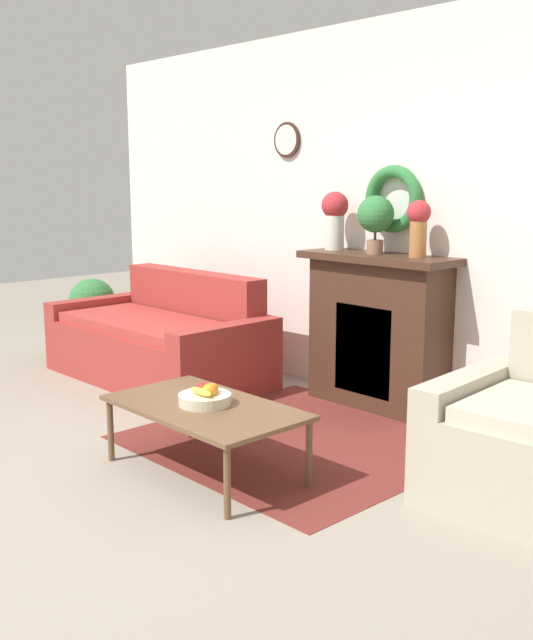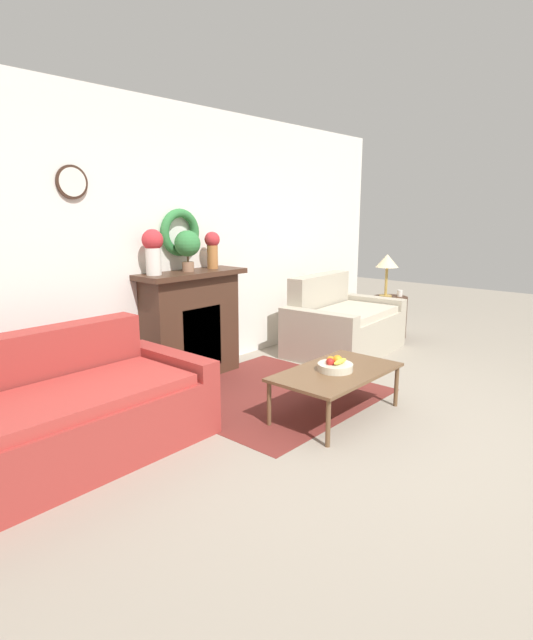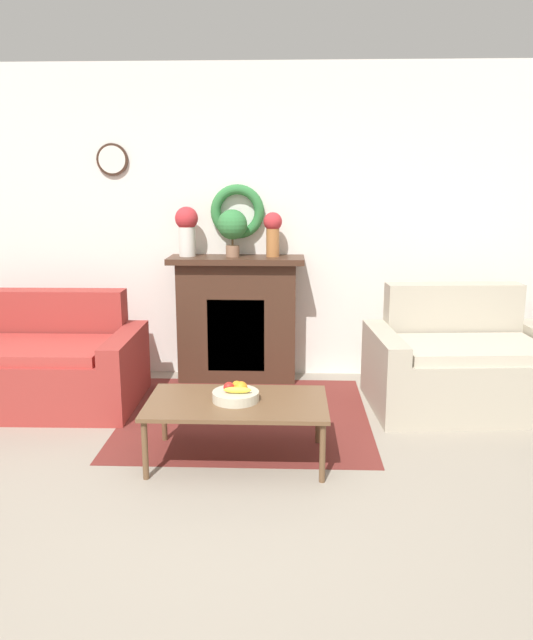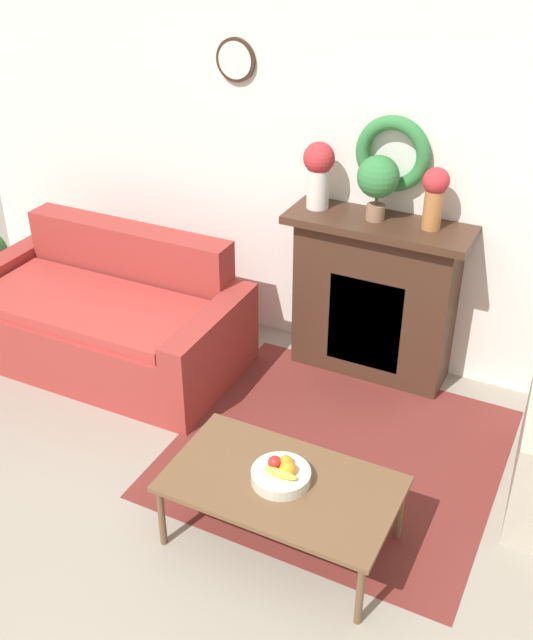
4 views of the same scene
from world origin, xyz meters
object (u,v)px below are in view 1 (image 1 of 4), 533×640
(coffee_table, at_px, (205,411))
(vase_on_mantel_right, at_px, (419,224))
(potted_plant_on_mantel, at_px, (376,216))
(fruit_bowl, at_px, (205,397))
(vase_on_mantel_left, at_px, (335,216))
(fireplace, at_px, (377,331))
(couch_left, at_px, (161,342))
(potted_plant_floor_by_couch, at_px, (93,307))

(coffee_table, relative_size, vase_on_mantel_right, 2.98)
(vase_on_mantel_right, bearing_deg, coffee_table, -95.97)
(coffee_table, xyz_separation_m, potted_plant_on_mantel, (-0.17, 1.65, 0.99))
(fruit_bowl, relative_size, vase_on_mantel_left, 0.69)
(fireplace, bearing_deg, couch_left, -158.23)
(fireplace, xyz_separation_m, vase_on_mantel_right, (0.31, 0.01, 0.76))
(coffee_table, bearing_deg, vase_on_mantel_left, 108.52)
(coffee_table, bearing_deg, fireplace, 94.65)
(couch_left, height_order, potted_plant_on_mantel, potted_plant_on_mantel)
(couch_left, xyz_separation_m, vase_on_mantel_right, (1.98, 0.67, 1.01))
(fruit_bowl, relative_size, potted_plant_on_mantel, 0.72)
(fireplace, distance_m, potted_plant_on_mantel, 0.80)
(coffee_table, relative_size, vase_on_mantel_left, 2.65)
(vase_on_mantel_left, height_order, potted_plant_floor_by_couch, vase_on_mantel_left)
(fruit_bowl, bearing_deg, couch_left, 151.40)
(couch_left, xyz_separation_m, potted_plant_floor_by_couch, (-1.16, 0.06, 0.14))
(fireplace, distance_m, fruit_bowl, 1.66)
(potted_plant_floor_by_couch, bearing_deg, vase_on_mantel_right, 11.10)
(fruit_bowl, distance_m, potted_plant_floor_by_couch, 3.14)
(fireplace, bearing_deg, coffee_table, -85.35)
(fruit_bowl, bearing_deg, potted_plant_floor_by_couch, 160.68)
(fruit_bowl, bearing_deg, potted_plant_on_mantel, 95.60)
(fireplace, relative_size, vase_on_mantel_left, 2.74)
(coffee_table, distance_m, vase_on_mantel_right, 1.93)
(fireplace, height_order, couch_left, fireplace)
(couch_left, relative_size, potted_plant_on_mantel, 4.75)
(couch_left, relative_size, potted_plant_floor_by_couch, 2.71)
(coffee_table, bearing_deg, potted_plant_floor_by_couch, 160.56)
(fireplace, bearing_deg, potted_plant_floor_by_couch, -167.83)
(fruit_bowl, bearing_deg, vase_on_mantel_left, 108.41)
(coffee_table, xyz_separation_m, vase_on_mantel_right, (0.17, 1.67, 0.95))
(coffee_table, distance_m, potted_plant_floor_by_couch, 3.15)
(fruit_bowl, bearing_deg, vase_on_mantel_right, 83.75)
(vase_on_mantel_left, xyz_separation_m, potted_plant_floor_by_couch, (-2.41, -0.62, -0.89))
(potted_plant_on_mantel, distance_m, potted_plant_floor_by_couch, 3.01)
(coffee_table, distance_m, potted_plant_on_mantel, 1.93)
(fruit_bowl, xyz_separation_m, vase_on_mantel_left, (-0.55, 1.66, 0.91))
(potted_plant_floor_by_couch, bearing_deg, coffee_table, -19.44)
(fruit_bowl, xyz_separation_m, vase_on_mantel_right, (0.18, 1.66, 0.88))
(fruit_bowl, height_order, vase_on_mantel_left, vase_on_mantel_left)
(couch_left, relative_size, coffee_table, 1.70)
(coffee_table, distance_m, fruit_bowl, 0.07)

